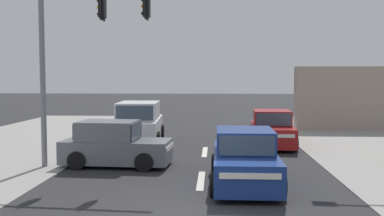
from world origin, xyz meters
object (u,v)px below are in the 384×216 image
Objects in this scene: suv_crossing_left at (139,124)px; sedan_oncoming_near at (272,130)px; traffic_signal_mast at (80,42)px; sedan_receding_far at (245,160)px; hatchback_kerbside_parked at (115,145)px.

sedan_oncoming_near is at bearing -3.06° from suv_crossing_left.
traffic_signal_mast reaches higher than sedan_oncoming_near.
sedan_receding_far is at bearing -60.43° from suv_crossing_left.
suv_crossing_left is (-4.25, 7.49, 0.18)m from sedan_receding_far.
suv_crossing_left is (-5.91, 0.32, 0.18)m from sedan_oncoming_near.
sedan_receding_far is 0.92× the size of suv_crossing_left.
sedan_receding_far is at bearing -30.21° from hatchback_kerbside_parked.
sedan_oncoming_near is 1.15× the size of hatchback_kerbside_parked.
sedan_oncoming_near is at bearing 38.68° from hatchback_kerbside_parked.
sedan_oncoming_near is 0.93× the size of suv_crossing_left.
hatchback_kerbside_parked is (-4.23, 2.46, -0.00)m from sedan_receding_far.
sedan_oncoming_near is (6.90, 5.15, -3.44)m from traffic_signal_mast.
traffic_signal_mast reaches higher than hatchback_kerbside_parked.
traffic_signal_mast is at bearing -100.28° from suv_crossing_left.
traffic_signal_mast is at bearing -156.77° from hatchback_kerbside_parked.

